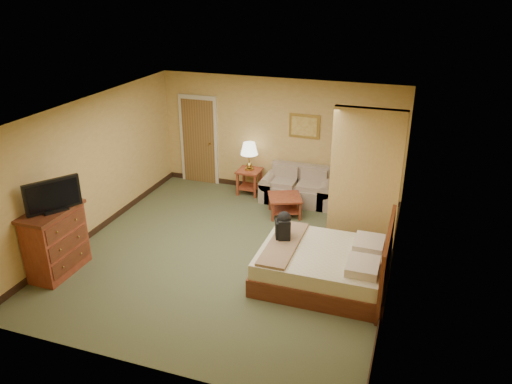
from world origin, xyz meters
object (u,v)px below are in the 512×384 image
at_px(bed, 328,266).
at_px(dresser, 56,241).
at_px(coffee_table, 285,202).
at_px(loveseat, 298,190).

bearing_deg(bed, dresser, -165.22).
relative_size(coffee_table, dresser, 0.74).
height_order(coffee_table, dresser, dresser).
xyz_separation_m(loveseat, bed, (1.25, -2.93, 0.05)).
relative_size(loveseat, dresser, 1.37).
bearing_deg(loveseat, dresser, -126.83).
bearing_deg(bed, coffee_table, 121.45).
xyz_separation_m(loveseat, dresser, (-3.04, -4.06, 0.32)).
xyz_separation_m(coffee_table, bed, (1.33, -2.18, 0.01)).
bearing_deg(loveseat, coffee_table, -96.21).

